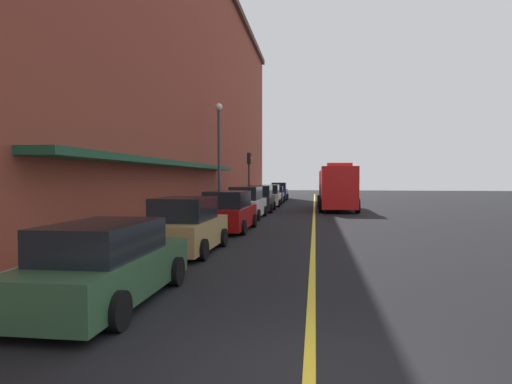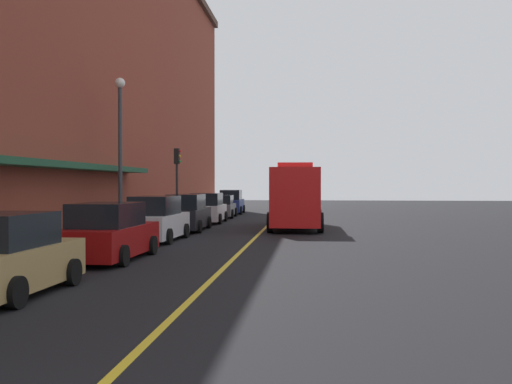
% 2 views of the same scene
% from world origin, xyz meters
% --- Properties ---
extents(ground_plane, '(112.00, 112.00, 0.00)m').
position_xyz_m(ground_plane, '(0.00, 25.00, 0.00)').
color(ground_plane, black).
extents(sidewalk_left, '(2.40, 70.00, 0.15)m').
position_xyz_m(sidewalk_left, '(-6.20, 25.00, 0.07)').
color(sidewalk_left, '#9E9B93').
rests_on(sidewalk_left, ground).
extents(lane_center_stripe, '(0.16, 70.00, 0.01)m').
position_xyz_m(lane_center_stripe, '(0.00, 25.00, 0.00)').
color(lane_center_stripe, gold).
rests_on(lane_center_stripe, ground).
extents(brick_building_left, '(11.52, 64.00, 18.93)m').
position_xyz_m(brick_building_left, '(-12.58, 24.00, 9.47)').
color(brick_building_left, brown).
rests_on(brick_building_left, ground).
extents(parked_car_0, '(1.97, 4.70, 1.57)m').
position_xyz_m(parked_car_0, '(-3.87, 2.70, 0.74)').
color(parked_car_0, '#2D5133').
rests_on(parked_car_0, ground).
extents(parked_car_1, '(2.07, 4.22, 1.78)m').
position_xyz_m(parked_car_1, '(-4.05, 8.40, 0.83)').
color(parked_car_1, '#A5844C').
rests_on(parked_car_1, ground).
extents(parked_car_2, '(2.17, 4.77, 1.81)m').
position_xyz_m(parked_car_2, '(-3.85, 14.30, 0.84)').
color(parked_car_2, maroon).
rests_on(parked_car_2, ground).
extents(parked_car_3, '(2.08, 4.62, 1.89)m').
position_xyz_m(parked_car_3, '(-3.99, 20.47, 0.88)').
color(parked_car_3, silver).
rests_on(parked_car_3, ground).
extents(parked_car_4, '(2.05, 4.88, 1.87)m').
position_xyz_m(parked_car_4, '(-3.85, 25.92, 0.87)').
color(parked_car_4, black).
rests_on(parked_car_4, ground).
extents(parked_car_5, '(2.15, 4.47, 1.83)m').
position_xyz_m(parked_car_5, '(-3.87, 31.92, 0.85)').
color(parked_car_5, silver).
rests_on(parked_car_5, ground).
extents(parked_car_6, '(2.08, 4.44, 1.59)m').
position_xyz_m(parked_car_6, '(-3.87, 37.61, 0.75)').
color(parked_car_6, '#595B60').
rests_on(parked_car_6, ground).
extents(parked_car_7, '(2.03, 4.35, 1.90)m').
position_xyz_m(parked_car_7, '(-3.89, 42.92, 0.88)').
color(parked_car_7, navy).
rests_on(parked_car_7, ground).
extents(fire_truck, '(2.85, 8.20, 3.43)m').
position_xyz_m(fire_truck, '(1.66, 28.00, 1.64)').
color(fire_truck, red).
rests_on(fire_truck, ground).
extents(parking_meter_0, '(0.14, 0.18, 1.33)m').
position_xyz_m(parking_meter_0, '(-5.35, 18.39, 1.06)').
color(parking_meter_0, '#4C4C51').
rests_on(parking_meter_0, sidewalk_left).
extents(parking_meter_1, '(0.14, 0.18, 1.33)m').
position_xyz_m(parking_meter_1, '(-5.35, 35.36, 1.06)').
color(parking_meter_1, '#4C4C51').
rests_on(parking_meter_1, sidewalk_left).
extents(parking_meter_2, '(0.14, 0.18, 1.33)m').
position_xyz_m(parking_meter_2, '(-5.35, 24.07, 1.06)').
color(parking_meter_2, '#4C4C51').
rests_on(parking_meter_2, sidewalk_left).
extents(street_lamp_left, '(0.44, 0.44, 6.94)m').
position_xyz_m(street_lamp_left, '(-5.95, 21.73, 4.40)').
color(street_lamp_left, '#33383D').
rests_on(street_lamp_left, sidewalk_left).
extents(traffic_light_near, '(0.38, 0.36, 4.30)m').
position_xyz_m(traffic_light_near, '(-5.29, 29.93, 3.16)').
color(traffic_light_near, '#232326').
rests_on(traffic_light_near, sidewalk_left).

